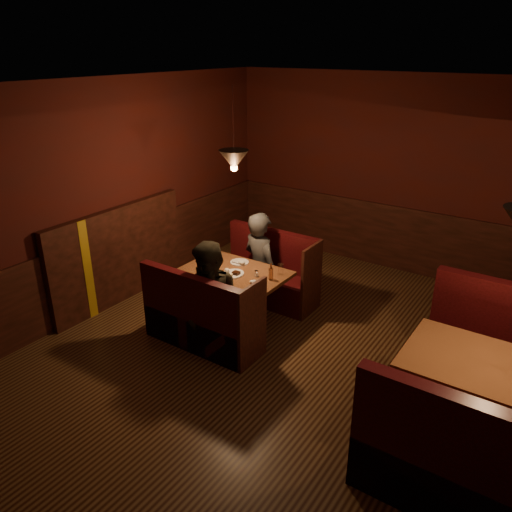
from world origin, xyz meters
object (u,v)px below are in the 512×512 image
Objects in this scene: diner_a at (260,246)px; second_bench_far at (506,362)px; second_table at (489,387)px; main_bench_near at (201,323)px; main_bench_far at (269,278)px; second_bench_near at (463,477)px; diner_b at (212,282)px; main_table at (237,282)px.

second_bench_far is at bearing -168.31° from diner_a.
second_table is at bearing 176.50° from diner_a.
second_bench_far is (3.03, 1.05, 0.05)m from main_bench_near.
main_bench_far is 0.98× the size of second_table.
second_table is 0.89m from second_bench_near.
diner_a is (-0.06, 1.32, 0.50)m from main_bench_near.
diner_b is at bearing -162.20° from second_bench_far.
diner_a reaches higher than second_bench_far.
second_table is (3.01, -0.53, 0.07)m from main_table.
diner_b is (0.11, -0.62, 0.28)m from main_table.
second_bench_far reaches higher than main_bench_near.
second_bench_near is (3.03, -2.11, 0.05)m from main_bench_far.
second_bench_near reaches higher than main_bench_near.
main_table is 0.76m from main_bench_near.
diner_a is 1.00× the size of diner_b.
main_bench_far reaches higher than second_table.
main_bench_near is 0.52m from diner_b.
main_bench_far is at bearing 145.14° from second_bench_near.
main_table is at bearing 84.55° from diner_b.
main_bench_far is at bearing 157.24° from second_table.
diner_b is at bearing -178.27° from second_table.
main_bench_far is 3.70m from second_bench_near.
second_bench_near is at bearing -30.33° from diner_b.
second_table is 0.89× the size of diner_a.
main_bench_far is 0.87× the size of diner_a.
main_table is 0.76m from main_bench_far.
main_table is 0.81× the size of second_bench_far.
diner_a reaches higher than main_bench_near.
second_table is (3.00, -1.26, 0.29)m from main_bench_far.
second_bench_far is (3.05, 0.32, -0.17)m from main_table.
main_table is 0.91× the size of main_bench_far.
second_bench_near is 0.98× the size of diner_a.
second_bench_far is 3.11m from diner_b.
diner_b reaches higher than main_bench_far.
second_bench_far is 0.98× the size of diner_a.
second_table is at bearing -10.03° from main_table.
second_bench_near reaches higher than second_table.
second_bench_far is (3.03, -0.40, 0.05)m from main_bench_far.
second_bench_near is at bearing -90.00° from second_bench_far.
diner_a is at bearing 94.35° from main_table.
main_bench_far is at bearing 172.41° from second_bench_far.
second_bench_far is (0.03, 0.85, -0.24)m from second_table.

